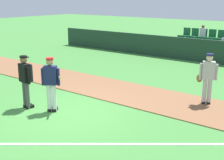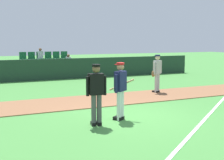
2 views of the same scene
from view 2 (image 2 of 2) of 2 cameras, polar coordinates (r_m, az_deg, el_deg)
The scene contains 8 objects.
ground_plane at distance 9.86m, azimuth 2.95°, elevation -6.87°, with size 80.00×80.00×0.00m, color #42843A.
infield_dirt_path at distance 12.39m, azimuth -3.17°, elevation -3.82°, with size 28.00×2.48×0.03m, color brown.
foul_line_chalk at distance 11.16m, azimuth 18.05°, elevation -5.50°, with size 12.00×0.10×0.01m, color white.
dugout_fence at distance 19.20m, azimuth -11.15°, elevation 1.95°, with size 20.00×0.16×1.28m, color #1E3828.
stadium_bleachers at distance 20.63m, azimuth -12.06°, elevation 1.89°, with size 3.90×2.10×1.90m.
batter_navy_jersey at distance 9.33m, azimuth 1.56°, elevation -1.61°, with size 0.73×0.70×1.76m.
umpire_home_plate at distance 8.71m, azimuth -2.95°, elevation -2.06°, with size 0.59×0.34×1.76m.
runner_grey_jersey at distance 14.26m, azimuth 8.33°, elevation 1.45°, with size 0.65×0.42×1.76m.
Camera 2 is at (-4.43, -8.46, 2.44)m, focal length 49.42 mm.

